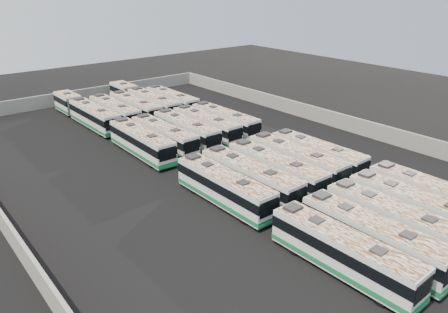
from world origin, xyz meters
TOP-DOWN VIEW (x-y plane):
  - ground at (0.00, 0.00)m, footprint 140.00×140.00m
  - perimeter_wall at (0.00, 0.00)m, footprint 45.20×73.20m
  - bus_front_far_left at (-4.58, -21.37)m, footprint 2.69×11.89m
  - bus_front_left at (-1.32, -21.60)m, footprint 2.56×12.04m
  - bus_front_center at (2.02, -21.47)m, footprint 2.62×12.03m
  - bus_front_right at (5.26, -21.57)m, footprint 2.72×12.17m
  - bus_front_far_right at (8.47, -21.44)m, footprint 2.74×12.11m
  - bus_midfront_far_left at (-4.61, -7.88)m, footprint 2.57×11.92m
  - bus_midfront_left at (-1.40, -7.94)m, footprint 2.75×12.26m
  - bus_midfront_center at (1.98, -8.15)m, footprint 2.63×12.16m
  - bus_midfront_right at (5.28, -7.89)m, footprint 2.61×12.28m
  - bus_midfront_far_right at (8.51, -8.14)m, footprint 2.61×11.79m
  - bus_midback_far_left at (-4.57, 7.88)m, footprint 2.72×12.06m
  - bus_midback_left at (-1.31, 8.04)m, footprint 2.69×11.75m
  - bus_midback_center at (1.97, 8.02)m, footprint 2.66×11.95m
  - bus_midback_right at (5.24, 8.02)m, footprint 2.65×11.93m
  - bus_midback_far_right at (8.44, 8.01)m, footprint 2.66×11.86m
  - bus_back_far_left at (-4.60, 24.59)m, footprint 2.66×18.53m
  - bus_back_left at (-1.41, 21.49)m, footprint 2.62×12.06m
  - bus_back_center at (2.02, 21.51)m, footprint 2.61×11.94m
  - bus_back_right at (5.21, 24.79)m, footprint 2.73×19.00m
  - bus_back_far_right at (8.49, 21.44)m, footprint 2.51×11.84m

SIDE VIEW (x-z plane):
  - ground at x=0.00m, z-range 0.00..0.00m
  - perimeter_wall at x=0.00m, z-range 0.00..2.20m
  - bus_midback_left at x=-1.31m, z-range 0.04..3.34m
  - bus_midfront_far_right at x=8.51m, z-range 0.04..3.35m
  - bus_midback_far_right at x=8.44m, z-range 0.04..3.37m
  - bus_back_far_right at x=8.49m, z-range 0.04..3.37m
  - bus_front_far_left at x=-4.58m, z-range 0.04..3.38m
  - bus_back_far_left at x=-4.60m, z-range 0.04..3.39m
  - bus_midback_right at x=5.24m, z-range 0.04..3.39m
  - bus_midfront_far_left at x=-4.61m, z-range 0.04..3.39m
  - bus_back_center at x=2.02m, z-range 0.04..3.40m
  - bus_midback_center at x=1.97m, z-range 0.04..3.40m
  - bus_front_center at x=2.02m, z-range 0.04..3.42m
  - bus_midback_far_left at x=-4.57m, z-range 0.04..3.43m
  - bus_back_left at x=-1.41m, z-range 0.04..3.43m
  - bus_front_left at x=-1.32m, z-range 0.04..3.43m
  - bus_front_far_right at x=8.47m, z-range 0.04..3.44m
  - bus_front_right at x=5.26m, z-range 0.04..3.46m
  - bus_midfront_center at x=1.98m, z-range 0.04..3.46m
  - bus_back_right at x=5.21m, z-range 0.04..3.48m
  - bus_midfront_left at x=-1.40m, z-range 0.04..3.48m
  - bus_midfront_right at x=5.28m, z-range 0.04..3.50m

